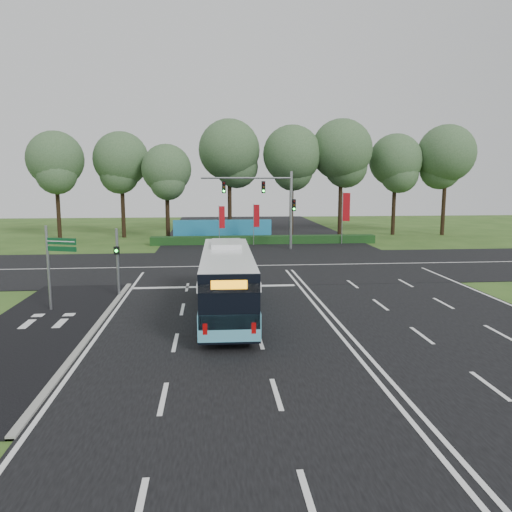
# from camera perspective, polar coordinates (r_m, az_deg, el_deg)

# --- Properties ---
(ground) EXTENTS (120.00, 120.00, 0.00)m
(ground) POSITION_cam_1_polar(r_m,az_deg,el_deg) (25.15, 6.87, -5.82)
(ground) COLOR #2D501A
(ground) RESTS_ON ground
(road_main) EXTENTS (20.00, 120.00, 0.04)m
(road_main) POSITION_cam_1_polar(r_m,az_deg,el_deg) (25.15, 6.87, -5.77)
(road_main) COLOR black
(road_main) RESTS_ON ground
(road_cross) EXTENTS (120.00, 14.00, 0.05)m
(road_cross) POSITION_cam_1_polar(r_m,az_deg,el_deg) (36.71, 2.99, -1.08)
(road_cross) COLOR black
(road_cross) RESTS_ON ground
(bike_path) EXTENTS (5.00, 18.00, 0.06)m
(bike_path) POSITION_cam_1_polar(r_m,az_deg,el_deg) (22.94, -23.86, -7.89)
(bike_path) COLOR black
(bike_path) RESTS_ON ground
(kerb_strip) EXTENTS (0.25, 18.00, 0.12)m
(kerb_strip) POSITION_cam_1_polar(r_m,az_deg,el_deg) (22.27, -17.95, -7.96)
(kerb_strip) COLOR gray
(kerb_strip) RESTS_ON ground
(city_bus) EXTENTS (2.55, 11.12, 3.18)m
(city_bus) POSITION_cam_1_polar(r_m,az_deg,el_deg) (23.36, -3.31, -2.87)
(city_bus) COLOR #54AAC4
(city_bus) RESTS_ON ground
(pedestrian_signal) EXTENTS (0.34, 0.43, 3.71)m
(pedestrian_signal) POSITION_cam_1_polar(r_m,az_deg,el_deg) (27.80, -15.55, -0.41)
(pedestrian_signal) COLOR gray
(pedestrian_signal) RESTS_ON ground
(street_sign) EXTENTS (1.54, 0.59, 4.14)m
(street_sign) POSITION_cam_1_polar(r_m,az_deg,el_deg) (25.54, -22.08, -0.22)
(street_sign) COLOR gray
(street_sign) RESTS_ON ground
(banner_flag_left) EXTENTS (0.57, 0.13, 3.87)m
(banner_flag_left) POSITION_cam_1_polar(r_m,az_deg,el_deg) (47.10, -3.99, 4.19)
(banner_flag_left) COLOR gray
(banner_flag_left) RESTS_ON ground
(banner_flag_mid) EXTENTS (0.59, 0.09, 3.99)m
(banner_flag_mid) POSITION_cam_1_polar(r_m,az_deg,el_deg) (47.69, -0.02, 4.36)
(banner_flag_mid) COLOR gray
(banner_flag_mid) RESTS_ON ground
(banner_flag_right) EXTENTS (0.73, 0.25, 5.10)m
(banner_flag_right) POSITION_cam_1_polar(r_m,az_deg,el_deg) (49.28, 10.16, 5.16)
(banner_flag_right) COLOR gray
(banner_flag_right) RESTS_ON ground
(traffic_light_gantry) EXTENTS (8.41, 0.28, 7.00)m
(traffic_light_gantry) POSITION_cam_1_polar(r_m,az_deg,el_deg) (44.65, 1.76, 6.67)
(traffic_light_gantry) COLOR gray
(traffic_light_gantry) RESTS_ON ground
(hedge) EXTENTS (22.00, 1.20, 0.80)m
(hedge) POSITION_cam_1_polar(r_m,az_deg,el_deg) (48.93, 0.93, 1.85)
(hedge) COLOR #133513
(hedge) RESTS_ON ground
(blue_hoarding) EXTENTS (10.00, 0.30, 2.20)m
(blue_hoarding) POSITION_cam_1_polar(r_m,az_deg,el_deg) (51.07, -3.84, 2.92)
(blue_hoarding) COLOR teal
(blue_hoarding) RESTS_ON ground
(eucalyptus_row) EXTENTS (48.46, 7.91, 12.77)m
(eucalyptus_row) POSITION_cam_1_polar(r_m,az_deg,el_deg) (54.87, 1.81, 11.37)
(eucalyptus_row) COLOR black
(eucalyptus_row) RESTS_ON ground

